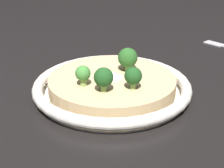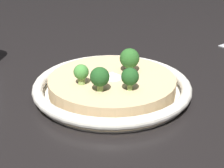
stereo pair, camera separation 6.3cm
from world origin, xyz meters
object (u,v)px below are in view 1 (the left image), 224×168
broccoli_back (83,74)px  broccoli_front (128,58)px  broccoli_back_left (104,78)px  broccoli_front_left (133,76)px  risotto_bowl (112,86)px

broccoli_back → broccoli_front: size_ratio=0.80×
broccoli_back → broccoli_back_left: size_ratio=0.86×
broccoli_front → broccoli_back_left: 0.10m
broccoli_back → broccoli_front: bearing=-59.4°
broccoli_front → broccoli_back_left: broccoli_front is taller
broccoli_front → broccoli_front_left: bearing=174.9°
broccoli_front_left → broccoli_front: 0.08m
broccoli_back_left → risotto_bowl: bearing=-22.9°
broccoli_front → broccoli_back_left: bearing=144.8°
risotto_bowl → broccoli_front_left: broccoli_front_left is taller
broccoli_back → broccoli_back_left: 0.04m
broccoli_front → risotto_bowl: bearing=127.9°
broccoli_back → broccoli_front_left: (-0.03, -0.08, 0.00)m
risotto_bowl → broccoli_back_left: 0.07m
broccoli_front_left → broccoli_back: bearing=71.5°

